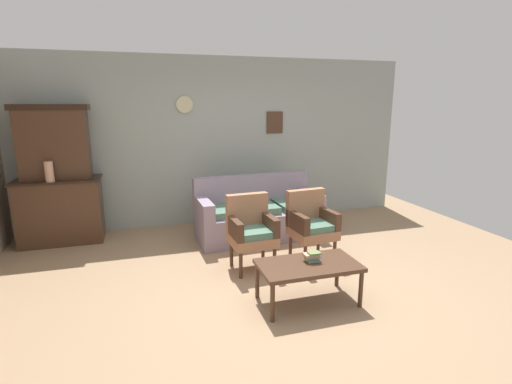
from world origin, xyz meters
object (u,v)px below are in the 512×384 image
at_px(side_cabinet, 61,211).
at_px(coffee_table, 308,268).
at_px(armchair_near_cabinet, 311,223).
at_px(floral_couch, 258,216).
at_px(book_stack_on_table, 312,256).
at_px(vase_on_cabinet, 49,172).
at_px(armchair_by_doorway, 251,229).

xyz_separation_m(side_cabinet, coffee_table, (2.68, -2.63, -0.09)).
bearing_deg(armchair_near_cabinet, side_cabinet, 152.46).
distance_m(side_cabinet, floral_couch, 2.84).
relative_size(armchair_near_cabinet, book_stack_on_table, 5.40).
distance_m(vase_on_cabinet, floral_couch, 2.95).
height_order(coffee_table, book_stack_on_table, book_stack_on_table).
bearing_deg(coffee_table, vase_on_cabinet, 138.12).
distance_m(floral_couch, armchair_by_doorway, 1.15).
height_order(floral_couch, armchair_near_cabinet, same).
bearing_deg(side_cabinet, vase_on_cabinet, -105.48).
height_order(armchair_near_cabinet, book_stack_on_table, armchair_near_cabinet).
distance_m(armchair_near_cabinet, coffee_table, 1.10).
bearing_deg(coffee_table, armchair_near_cabinet, 64.25).
bearing_deg(coffee_table, armchair_by_doorway, 107.95).
relative_size(floral_couch, armchair_near_cabinet, 2.05).
bearing_deg(vase_on_cabinet, floral_couch, -8.40).
distance_m(armchair_by_doorway, book_stack_on_table, 1.01).
distance_m(side_cabinet, coffee_table, 3.76).
distance_m(floral_couch, armchair_near_cabinet, 1.13).
relative_size(armchair_by_doorway, coffee_table, 0.90).
bearing_deg(armchair_by_doorway, side_cabinet, 144.97).
xyz_separation_m(side_cabinet, floral_couch, (2.77, -0.60, -0.14)).
bearing_deg(vase_on_cabinet, armchair_near_cabinet, -24.52).
height_order(vase_on_cabinet, book_stack_on_table, vase_on_cabinet).
distance_m(side_cabinet, book_stack_on_table, 3.77).
bearing_deg(armchair_near_cabinet, book_stack_on_table, -113.83).
bearing_deg(book_stack_on_table, side_cabinet, 136.55).
xyz_separation_m(vase_on_cabinet, armchair_near_cabinet, (3.21, -1.46, -0.57)).
bearing_deg(floral_couch, side_cabinet, 167.80).
bearing_deg(book_stack_on_table, floral_couch, 89.06).
height_order(side_cabinet, coffee_table, side_cabinet).
xyz_separation_m(vase_on_cabinet, book_stack_on_table, (2.79, -2.41, -0.60)).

